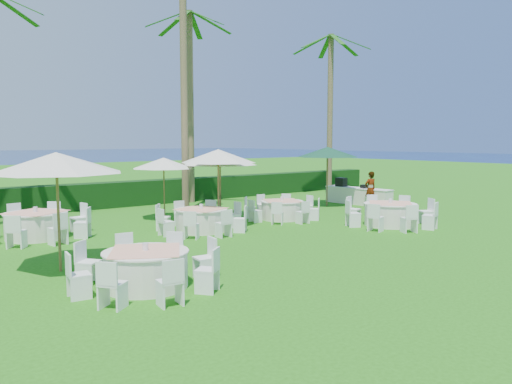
% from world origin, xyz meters
% --- Properties ---
extents(ground, '(120.00, 120.00, 0.00)m').
position_xyz_m(ground, '(0.00, 0.00, 0.00)').
color(ground, '#216311').
rests_on(ground, ground).
extents(hedge, '(34.00, 1.00, 1.20)m').
position_xyz_m(hedge, '(0.00, 12.00, 0.60)').
color(hedge, black).
rests_on(hedge, ground).
extents(banquet_table_a, '(3.28, 3.28, 0.98)m').
position_xyz_m(banquet_table_a, '(-5.06, -1.14, 0.43)').
color(banquet_table_a, silver).
rests_on(banquet_table_a, ground).
extents(banquet_table_c, '(3.38, 3.38, 1.02)m').
position_xyz_m(banquet_table_c, '(5.71, 0.50, 0.45)').
color(banquet_table_c, silver).
rests_on(banquet_table_c, ground).
extents(banquet_table_d, '(3.48, 3.48, 1.04)m').
position_xyz_m(banquet_table_d, '(-5.44, 6.14, 0.46)').
color(banquet_table_d, silver).
rests_on(banquet_table_d, ground).
extents(banquet_table_e, '(3.20, 3.20, 0.97)m').
position_xyz_m(banquet_table_e, '(-0.52, 3.87, 0.42)').
color(banquet_table_e, silver).
rests_on(banquet_table_e, ground).
extents(banquet_table_f, '(3.04, 3.04, 0.92)m').
position_xyz_m(banquet_table_f, '(3.50, 4.16, 0.40)').
color(banquet_table_f, silver).
rests_on(banquet_table_f, ground).
extents(umbrella_a, '(3.21, 3.21, 2.91)m').
position_xyz_m(umbrella_a, '(-6.11, 1.40, 2.66)').
color(umbrella_a, brown).
rests_on(umbrella_a, ground).
extents(umbrella_b, '(2.79, 2.79, 2.87)m').
position_xyz_m(umbrella_b, '(0.50, 4.29, 2.62)').
color(umbrella_b, brown).
rests_on(umbrella_b, ground).
extents(umbrella_c, '(2.53, 2.53, 2.51)m').
position_xyz_m(umbrella_c, '(-0.35, 6.93, 2.29)').
color(umbrella_c, brown).
rests_on(umbrella_c, ground).
extents(umbrella_d, '(3.02, 3.02, 2.66)m').
position_xyz_m(umbrella_d, '(1.68, 5.92, 2.43)').
color(umbrella_d, brown).
rests_on(umbrella_d, ground).
extents(umbrella_green, '(2.94, 2.94, 2.88)m').
position_xyz_m(umbrella_green, '(7.96, 5.92, 2.63)').
color(umbrella_green, brown).
rests_on(umbrella_green, ground).
extents(buffet_table, '(1.07, 3.65, 1.28)m').
position_xyz_m(buffet_table, '(9.63, 5.40, 0.45)').
color(buffet_table, silver).
rests_on(buffet_table, ground).
extents(staff_person, '(0.69, 0.52, 1.72)m').
position_xyz_m(staff_person, '(9.26, 4.31, 0.86)').
color(staff_person, gray).
rests_on(staff_person, ground).
extents(palm_c, '(4.33, 4.30, 11.32)m').
position_xyz_m(palm_c, '(1.54, 8.49, 6.14)').
color(palm_c, brown).
rests_on(palm_c, ground).
extents(palm_d, '(4.31, 4.33, 9.68)m').
position_xyz_m(palm_d, '(3.53, 11.30, 5.30)').
color(palm_d, brown).
rests_on(palm_d, ground).
extents(palm_e, '(4.40, 3.95, 9.13)m').
position_xyz_m(palm_e, '(11.27, 8.93, 5.03)').
color(palm_e, brown).
rests_on(palm_e, ground).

